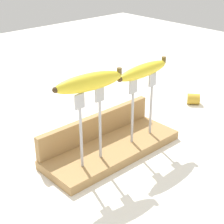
# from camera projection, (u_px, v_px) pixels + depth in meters

# --- Properties ---
(ground_plane) EXTENTS (3.00, 3.00, 0.00)m
(ground_plane) POSITION_uv_depth(u_px,v_px,m) (112.00, 153.00, 0.98)
(ground_plane) COLOR white
(wooden_board) EXTENTS (0.39, 0.15, 0.02)m
(wooden_board) POSITION_uv_depth(u_px,v_px,m) (112.00, 149.00, 0.98)
(wooden_board) COLOR #A87F4C
(wooden_board) RESTS_ON ground
(board_backstop) EXTENTS (0.38, 0.02, 0.07)m
(board_backstop) POSITION_uv_depth(u_px,v_px,m) (96.00, 126.00, 1.00)
(board_backstop) COLOR #A87F4C
(board_backstop) RESTS_ON wooden_board
(fork_stand_left) EXTENTS (0.09, 0.01, 0.19)m
(fork_stand_left) POSITION_uv_depth(u_px,v_px,m) (90.00, 121.00, 0.85)
(fork_stand_left) COLOR #B2B2B7
(fork_stand_left) RESTS_ON wooden_board
(fork_stand_right) EXTENTS (0.10, 0.01, 0.18)m
(fork_stand_right) POSITION_uv_depth(u_px,v_px,m) (142.00, 102.00, 0.97)
(fork_stand_right) COLOR #B2B2B7
(fork_stand_right) RESTS_ON wooden_board
(banana_raised_left) EXTENTS (0.18, 0.06, 0.04)m
(banana_raised_left) POSITION_uv_depth(u_px,v_px,m) (89.00, 82.00, 0.81)
(banana_raised_left) COLOR yellow
(banana_raised_left) RESTS_ON fork_stand_left
(banana_raised_right) EXTENTS (0.19, 0.05, 0.04)m
(banana_raised_right) POSITION_uv_depth(u_px,v_px,m) (144.00, 70.00, 0.93)
(banana_raised_right) COLOR yellow
(banana_raised_right) RESTS_ON fork_stand_right
(banana_chunk_far) EXTENTS (0.06, 0.06, 0.04)m
(banana_chunk_far) POSITION_uv_depth(u_px,v_px,m) (193.00, 99.00, 1.27)
(banana_chunk_far) COLOR gold
(banana_chunk_far) RESTS_ON ground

